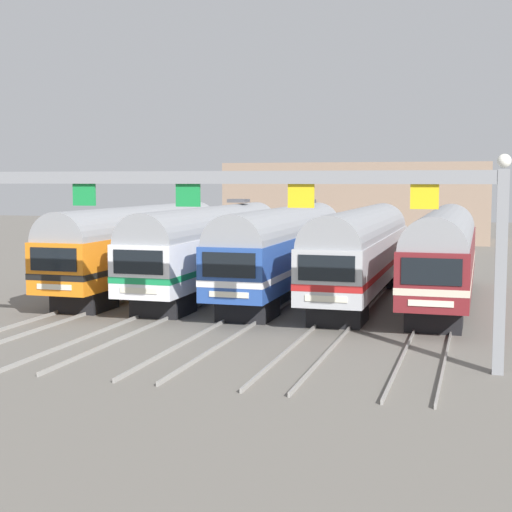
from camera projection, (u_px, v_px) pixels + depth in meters
name	position (u px, v px, depth m)	size (l,w,h in m)	color
ground_plane	(283.00, 298.00, 40.39)	(160.00, 160.00, 0.00)	slate
track_bed	(341.00, 263.00, 56.61)	(17.74, 70.00, 0.15)	gray
commuter_train_orange	(141.00, 244.00, 42.40)	(2.88, 18.06, 4.77)	orange
commuter_train_white	(210.00, 245.00, 41.27)	(2.88, 18.06, 5.05)	white
commuter_train_blue	(283.00, 247.00, 40.13)	(2.88, 18.06, 5.05)	#284C9E
commuter_train_stainless	(361.00, 249.00, 38.98)	(2.88, 18.06, 4.77)	#B2B5BA
commuter_train_maroon	(443.00, 251.00, 37.84)	(2.88, 18.06, 4.77)	maroon
catenary_gantry	(188.00, 206.00, 26.99)	(21.48, 0.44, 6.97)	gray
maintenance_building	(358.00, 202.00, 80.07)	(26.48, 10.00, 7.93)	gray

